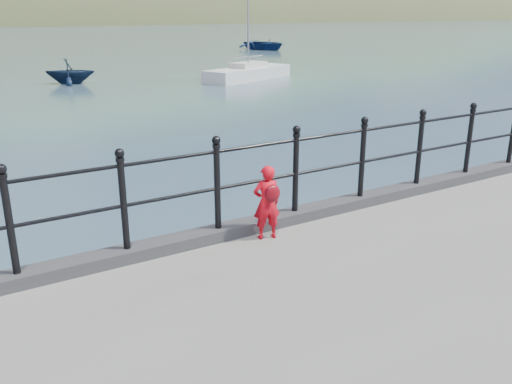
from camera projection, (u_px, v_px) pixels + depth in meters
ground at (252, 291)px, 7.69m from camera, size 600.00×600.00×0.00m
kerb at (258, 224)px, 7.23m from camera, size 60.00×0.30×0.15m
railing at (258, 170)px, 7.00m from camera, size 18.11×0.11×1.20m
far_shore at (34, 78)px, 227.13m from camera, size 830.00×200.00×156.00m
child at (267, 202)px, 6.82m from camera, size 0.40×0.34×0.97m
launch_blue at (265, 44)px, 56.47m from camera, size 4.56×5.95×1.15m
launch_navy at (70, 71)px, 29.53m from camera, size 3.33×3.17×1.37m
sailboat_near at (248, 74)px, 31.45m from camera, size 6.38×3.85×8.51m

